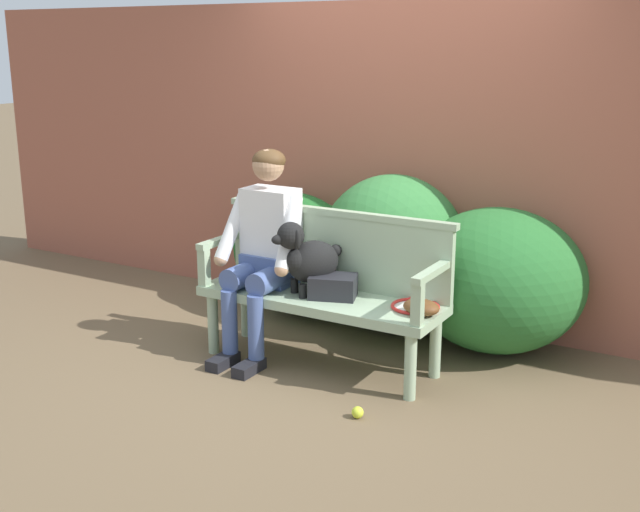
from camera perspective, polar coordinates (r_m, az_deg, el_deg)
name	(u,v)px	position (r m, az deg, el deg)	size (l,w,h in m)	color
ground_plane	(320,364)	(5.11, 0.00, -7.70)	(40.00, 40.00, 0.00)	brown
brick_garden_fence	(406,162)	(5.87, 6.16, 6.66)	(8.00, 0.30, 2.25)	#9E5642
hedge_bush_far_right	(497,280)	(5.34, 12.50, -1.67)	(1.15, 1.12, 0.94)	#286B2D
hedge_bush_mid_right	(294,251)	(6.01, -1.85, 0.33)	(1.03, 0.65, 0.90)	#1E5B23
hedge_bush_mid_left	(392,253)	(5.60, 5.15, 0.25)	(1.04, 1.04, 1.10)	#337538
hedge_bush_far_left	(310,258)	(5.95, -0.71, -0.11)	(0.99, 0.87, 0.83)	#1E5B23
garden_bench	(320,305)	(4.97, 0.00, -3.50)	(1.56, 0.49, 0.46)	#9EB793
bench_backrest	(337,248)	(5.05, 1.22, 0.59)	(1.60, 0.06, 0.50)	#9EB793
bench_armrest_left_end	(215,251)	(5.22, -7.50, 0.33)	(0.06, 0.49, 0.28)	#9EB793
bench_armrest_right_end	(426,285)	(4.50, 7.59, -2.10)	(0.06, 0.49, 0.28)	#9EB793
person_seated	(264,245)	(5.07, -4.01, 0.81)	(0.56, 0.64, 1.33)	black
dog_on_bench	(307,258)	(4.90, -0.92, -0.11)	(0.37, 0.45, 0.47)	black
tennis_racket	(415,305)	(4.77, 6.76, -3.48)	(0.42, 0.56, 0.03)	red
baseball_glove	(421,307)	(4.62, 7.22, -3.64)	(0.22, 0.17, 0.09)	brown
sports_bag	(333,286)	(4.88, 0.96, -2.17)	(0.28, 0.20, 0.14)	#232328
tennis_ball	(358,412)	(4.41, 2.70, -11.07)	(0.07, 0.07, 0.07)	#CCDB33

